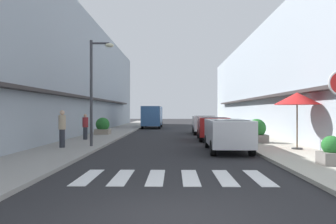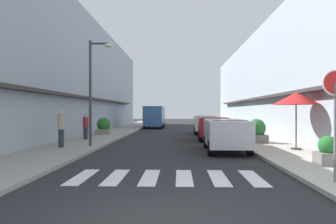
% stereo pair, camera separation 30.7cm
% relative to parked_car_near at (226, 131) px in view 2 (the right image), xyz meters
% --- Properties ---
extents(ground_plane, '(104.77, 104.77, 0.00)m').
position_rel_parked_car_near_xyz_m(ground_plane, '(-2.46, 9.55, -0.92)').
color(ground_plane, '#232326').
extents(sidewalk_left, '(3.02, 66.67, 0.12)m').
position_rel_parked_car_near_xyz_m(sidewalk_left, '(-7.49, 9.55, -0.86)').
color(sidewalk_left, gray).
rests_on(sidewalk_left, ground_plane).
extents(sidewalk_right, '(3.02, 66.67, 0.12)m').
position_rel_parked_car_near_xyz_m(sidewalk_right, '(2.56, 9.55, -0.86)').
color(sidewalk_right, '#ADA899').
rests_on(sidewalk_right, ground_plane).
extents(building_row_left, '(5.50, 44.86, 9.36)m').
position_rel_parked_car_near_xyz_m(building_row_left, '(-11.50, 10.93, 3.76)').
color(building_row_left, '#939EA8').
rests_on(building_row_left, ground_plane).
extents(building_row_right, '(5.50, 44.86, 8.33)m').
position_rel_parked_car_near_xyz_m(building_row_right, '(6.57, 10.93, 3.24)').
color(building_row_right, '#939EA8').
rests_on(building_row_right, ground_plane).
extents(crosswalk, '(5.20, 2.20, 0.01)m').
position_rel_parked_car_near_xyz_m(crosswalk, '(-2.46, -5.79, -0.92)').
color(crosswalk, silver).
rests_on(crosswalk, ground_plane).
extents(parked_car_near, '(1.89, 4.45, 1.47)m').
position_rel_parked_car_near_xyz_m(parked_car_near, '(0.00, 0.00, 0.00)').
color(parked_car_near, silver).
rests_on(parked_car_near, ground_plane).
extents(parked_car_mid, '(1.93, 3.96, 1.47)m').
position_rel_parked_car_near_xyz_m(parked_car_mid, '(-0.00, 5.67, -0.00)').
color(parked_car_mid, maroon).
rests_on(parked_car_mid, ground_plane).
extents(parked_car_far, '(1.89, 3.99, 1.47)m').
position_rel_parked_car_near_xyz_m(parked_car_far, '(0.00, 11.20, -0.00)').
color(parked_car_far, silver).
rests_on(parked_car_far, ground_plane).
extents(delivery_van, '(2.06, 5.42, 2.37)m').
position_rel_parked_car_near_xyz_m(delivery_van, '(-4.78, 20.20, 0.48)').
color(delivery_van, '#33598C').
rests_on(delivery_van, ground_plane).
extents(round_street_sign, '(0.65, 0.07, 2.74)m').
position_rel_parked_car_near_xyz_m(round_street_sign, '(1.65, -6.79, 1.29)').
color(round_street_sign, slate).
rests_on(round_street_sign, sidewalk_right).
extents(street_lamp, '(1.19, 0.28, 5.23)m').
position_rel_parked_car_near_xyz_m(street_lamp, '(-6.33, 1.12, 2.40)').
color(street_lamp, '#38383D').
rests_on(street_lamp, sidewalk_left).
extents(cafe_umbrella, '(2.04, 2.04, 2.57)m').
position_rel_parked_car_near_xyz_m(cafe_umbrella, '(3.15, -0.02, 1.48)').
color(cafe_umbrella, '#262626').
rests_on(cafe_umbrella, sidewalk_right).
extents(planter_corner, '(0.72, 0.72, 0.94)m').
position_rel_parked_car_near_xyz_m(planter_corner, '(2.63, -4.29, -0.37)').
color(planter_corner, slate).
rests_on(planter_corner, sidewalk_right).
extents(planter_midblock, '(1.07, 1.07, 1.30)m').
position_rel_parked_car_near_xyz_m(planter_midblock, '(2.11, 3.03, -0.20)').
color(planter_midblock, slate).
rests_on(planter_midblock, sidewalk_right).
extents(planter_far, '(1.08, 1.08, 1.24)m').
position_rel_parked_car_near_xyz_m(planter_far, '(-7.78, 9.29, -0.23)').
color(planter_far, gray).
rests_on(planter_far, sidewalk_left).
extents(pedestrian_walking_near, '(0.34, 0.34, 1.77)m').
position_rel_parked_car_near_xyz_m(pedestrian_walking_near, '(-7.75, 0.46, 0.13)').
color(pedestrian_walking_near, '#282B33').
rests_on(pedestrian_walking_near, sidewalk_left).
extents(pedestrian_walking_far, '(0.34, 0.34, 1.55)m').
position_rel_parked_car_near_xyz_m(pedestrian_walking_far, '(-7.82, 4.73, 0.01)').
color(pedestrian_walking_far, '#282B33').
rests_on(pedestrian_walking_far, sidewalk_left).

